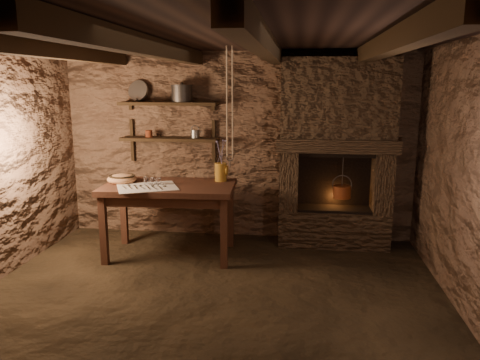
# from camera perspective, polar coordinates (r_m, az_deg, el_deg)

# --- Properties ---
(floor) EXTENTS (4.50, 4.50, 0.00)m
(floor) POSITION_cam_1_polar(r_m,az_deg,el_deg) (4.53, -3.86, -14.59)
(floor) COLOR black
(floor) RESTS_ON ground
(back_wall) EXTENTS (4.50, 0.04, 2.40)m
(back_wall) POSITION_cam_1_polar(r_m,az_deg,el_deg) (6.08, -0.37, 4.14)
(back_wall) COLOR #4A3022
(back_wall) RESTS_ON floor
(front_wall) EXTENTS (4.50, 0.04, 2.40)m
(front_wall) POSITION_cam_1_polar(r_m,az_deg,el_deg) (2.28, -14.17, -9.35)
(front_wall) COLOR #4A3022
(front_wall) RESTS_ON floor
(right_wall) EXTENTS (0.04, 4.00, 2.40)m
(right_wall) POSITION_cam_1_polar(r_m,az_deg,el_deg) (4.30, 26.74, -0.33)
(right_wall) COLOR #4A3022
(right_wall) RESTS_ON floor
(ceiling) EXTENTS (4.50, 4.00, 0.04)m
(ceiling) POSITION_cam_1_polar(r_m,az_deg,el_deg) (4.07, -4.35, 17.26)
(ceiling) COLOR black
(ceiling) RESTS_ON back_wall
(beam_far_left) EXTENTS (0.14, 3.95, 0.16)m
(beam_far_left) POSITION_cam_1_polar(r_m,az_deg,el_deg) (4.61, -23.57, 14.59)
(beam_far_left) COLOR black
(beam_far_left) RESTS_ON ceiling
(beam_mid_left) EXTENTS (0.14, 3.95, 0.16)m
(beam_mid_left) POSITION_cam_1_polar(r_m,az_deg,el_deg) (4.20, -11.29, 15.68)
(beam_mid_left) COLOR black
(beam_mid_left) RESTS_ON ceiling
(beam_mid_right) EXTENTS (0.14, 3.95, 0.16)m
(beam_mid_right) POSITION_cam_1_polar(r_m,az_deg,el_deg) (4.00, 3.00, 16.09)
(beam_mid_right) COLOR black
(beam_mid_right) RESTS_ON ceiling
(beam_far_right) EXTENTS (0.14, 3.95, 0.16)m
(beam_far_right) POSITION_cam_1_polar(r_m,az_deg,el_deg) (4.04, 17.82, 15.51)
(beam_far_right) COLOR black
(beam_far_right) RESTS_ON ceiling
(shelf_lower) EXTENTS (1.25, 0.30, 0.04)m
(shelf_lower) POSITION_cam_1_polar(r_m,az_deg,el_deg) (6.09, -8.55, 4.97)
(shelf_lower) COLOR black
(shelf_lower) RESTS_ON back_wall
(shelf_upper) EXTENTS (1.25, 0.30, 0.04)m
(shelf_upper) POSITION_cam_1_polar(r_m,az_deg,el_deg) (6.05, -8.69, 9.20)
(shelf_upper) COLOR black
(shelf_upper) RESTS_ON back_wall
(hearth) EXTENTS (1.43, 0.51, 2.30)m
(hearth) POSITION_cam_1_polar(r_m,az_deg,el_deg) (5.81, 11.65, 3.80)
(hearth) COLOR #312318
(hearth) RESTS_ON floor
(work_table) EXTENTS (1.54, 0.93, 0.86)m
(work_table) POSITION_cam_1_polar(r_m,az_deg,el_deg) (5.56, -8.51, -4.52)
(work_table) COLOR #371D13
(work_table) RESTS_ON floor
(linen_cloth) EXTENTS (0.80, 0.74, 0.01)m
(linen_cloth) POSITION_cam_1_polar(r_m,az_deg,el_deg) (5.34, -11.25, -0.86)
(linen_cloth) COLOR silver
(linen_cloth) RESTS_ON work_table
(pewter_cutlery_row) EXTENTS (0.57, 0.41, 0.01)m
(pewter_cutlery_row) POSITION_cam_1_polar(r_m,az_deg,el_deg) (5.32, -11.32, -0.80)
(pewter_cutlery_row) COLOR gray
(pewter_cutlery_row) RESTS_ON linen_cloth
(drinking_glasses) EXTENTS (0.21, 0.06, 0.08)m
(drinking_glasses) POSITION_cam_1_polar(r_m,az_deg,el_deg) (5.44, -10.65, -0.12)
(drinking_glasses) COLOR white
(drinking_glasses) RESTS_ON linen_cloth
(stoneware_jug) EXTENTS (0.17, 0.17, 0.50)m
(stoneware_jug) POSITION_cam_1_polar(r_m,az_deg,el_deg) (5.56, -2.34, 2.05)
(stoneware_jug) COLOR #B07822
(stoneware_jug) RESTS_ON work_table
(wooden_bowl) EXTENTS (0.40, 0.40, 0.12)m
(wooden_bowl) POSITION_cam_1_polar(r_m,az_deg,el_deg) (5.67, -14.18, 0.12)
(wooden_bowl) COLOR #A36D46
(wooden_bowl) RESTS_ON work_table
(iron_stockpot) EXTENTS (0.32, 0.32, 0.19)m
(iron_stockpot) POSITION_cam_1_polar(r_m,az_deg,el_deg) (6.00, -7.09, 10.35)
(iron_stockpot) COLOR #2F2C2A
(iron_stockpot) RESTS_ON shelf_upper
(tin_pan) EXTENTS (0.29, 0.18, 0.27)m
(tin_pan) POSITION_cam_1_polar(r_m,az_deg,el_deg) (6.27, -12.29, 10.59)
(tin_pan) COLOR gray
(tin_pan) RESTS_ON shelf_upper
(small_kettle) EXTENTS (0.16, 0.13, 0.16)m
(small_kettle) POSITION_cam_1_polar(r_m,az_deg,el_deg) (6.00, -5.48, 5.62)
(small_kettle) COLOR gray
(small_kettle) RESTS_ON shelf_lower
(rusty_tin) EXTENTS (0.10, 0.10, 0.09)m
(rusty_tin) POSITION_cam_1_polar(r_m,az_deg,el_deg) (6.16, -11.05, 5.56)
(rusty_tin) COLOR #592111
(rusty_tin) RESTS_ON shelf_lower
(red_pot) EXTENTS (0.27, 0.27, 0.54)m
(red_pot) POSITION_cam_1_polar(r_m,az_deg,el_deg) (5.86, 12.31, -1.32)
(red_pot) COLOR maroon
(red_pot) RESTS_ON hearth
(hanging_ropes) EXTENTS (0.08, 0.08, 1.20)m
(hanging_ropes) POSITION_cam_1_polar(r_m,az_deg,el_deg) (5.09, -1.27, 9.43)
(hanging_ropes) COLOR #CCB390
(hanging_ropes) RESTS_ON ceiling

